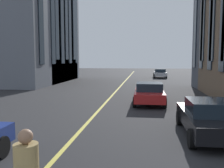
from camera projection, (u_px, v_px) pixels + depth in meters
lane_centre_line at (114, 93)px, 20.91m from camera, size 80.00×0.16×0.01m
car_silver_oncoming at (160, 73)px, 38.89m from camera, size 4.40×1.95×1.37m
car_black_parked_b at (210, 118)px, 9.20m from camera, size 4.40×1.95×1.37m
car_red_trailing at (149, 93)px, 15.99m from camera, size 4.40×1.95×1.37m
building_left_near at (33, 3)px, 32.23m from camera, size 10.65×8.68×20.18m
building_left_far at (16, 14)px, 30.94m from camera, size 15.80×11.70×16.74m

